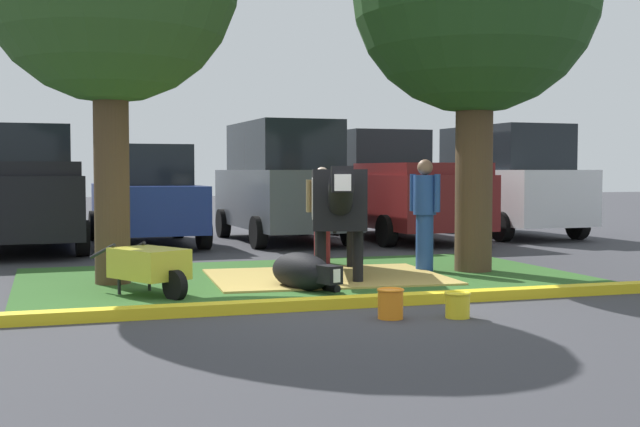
% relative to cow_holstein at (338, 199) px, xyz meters
% --- Properties ---
extents(ground_plane, '(80.00, 80.00, 0.00)m').
position_rel_cow_holstein_xyz_m(ground_plane, '(-0.71, -2.24, -1.11)').
color(ground_plane, '#38383D').
extents(grass_island, '(7.73, 4.69, 0.02)m').
position_rel_cow_holstein_xyz_m(grass_island, '(-0.47, 0.02, -1.10)').
color(grass_island, '#2D5B23').
rests_on(grass_island, ground).
extents(curb_yellow, '(8.93, 0.24, 0.12)m').
position_rel_cow_holstein_xyz_m(curb_yellow, '(-0.47, -2.48, -1.05)').
color(curb_yellow, yellow).
rests_on(curb_yellow, ground).
extents(hay_bedding, '(3.36, 2.62, 0.04)m').
position_rel_cow_holstein_xyz_m(hay_bedding, '(-0.19, -0.10, -1.09)').
color(hay_bedding, tan).
rests_on(hay_bedding, ground).
extents(cow_holstein, '(1.35, 3.06, 1.57)m').
position_rel_cow_holstein_xyz_m(cow_holstein, '(0.00, 0.00, 0.00)').
color(cow_holstein, black).
rests_on(cow_holstein, ground).
extents(calf_lying, '(0.80, 1.33, 0.48)m').
position_rel_cow_holstein_xyz_m(calf_lying, '(-0.84, -1.09, -0.88)').
color(calf_lying, black).
rests_on(calf_lying, ground).
extents(person_handler, '(0.34, 0.47, 1.68)m').
position_rel_cow_holstein_xyz_m(person_handler, '(1.46, 0.23, -0.21)').
color(person_handler, '#23478C').
rests_on(person_handler, ground).
extents(person_visitor_near, '(0.47, 0.34, 1.57)m').
position_rel_cow_holstein_xyz_m(person_visitor_near, '(0.30, 1.61, -0.28)').
color(person_visitor_near, maroon).
rests_on(person_visitor_near, ground).
extents(wheelbarrow, '(1.14, 1.53, 0.63)m').
position_rel_cow_holstein_xyz_m(wheelbarrow, '(-2.73, -1.01, -0.73)').
color(wheelbarrow, gold).
rests_on(wheelbarrow, ground).
extents(bucket_orange, '(0.28, 0.28, 0.31)m').
position_rel_cow_holstein_xyz_m(bucket_orange, '(-0.57, -3.28, -0.95)').
color(bucket_orange, orange).
rests_on(bucket_orange, ground).
extents(bucket_yellow, '(0.27, 0.27, 0.27)m').
position_rel_cow_holstein_xyz_m(bucket_yellow, '(0.11, -3.45, -0.97)').
color(bucket_yellow, yellow).
rests_on(bucket_yellow, ground).
extents(pickup_truck_black, '(2.33, 5.45, 2.42)m').
position_rel_cow_holstein_xyz_m(pickup_truck_black, '(-4.36, 5.96, 0.00)').
color(pickup_truck_black, black).
rests_on(pickup_truck_black, ground).
extents(sedan_blue, '(2.11, 4.45, 2.02)m').
position_rel_cow_holstein_xyz_m(sedan_blue, '(-1.98, 6.21, -0.13)').
color(sedan_blue, navy).
rests_on(sedan_blue, ground).
extents(suv_dark_grey, '(2.22, 4.65, 2.52)m').
position_rel_cow_holstein_xyz_m(suv_dark_grey, '(0.88, 6.05, 0.16)').
color(suv_dark_grey, '#4C5156').
rests_on(suv_dark_grey, ground).
extents(pickup_truck_maroon, '(2.33, 5.45, 2.42)m').
position_rel_cow_holstein_xyz_m(pickup_truck_maroon, '(3.42, 6.03, 0.00)').
color(pickup_truck_maroon, maroon).
rests_on(pickup_truck_maroon, ground).
extents(suv_black, '(2.22, 4.65, 2.52)m').
position_rel_cow_holstein_xyz_m(suv_black, '(6.18, 6.04, 0.16)').
color(suv_black, silver).
rests_on(suv_black, ground).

